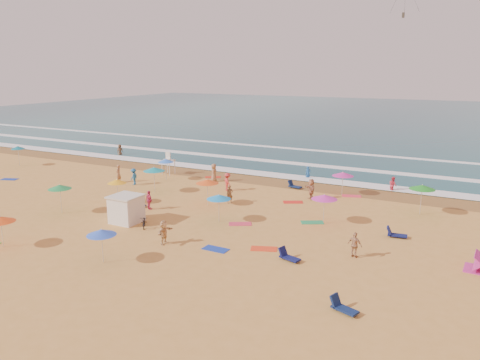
% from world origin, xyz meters
% --- Properties ---
extents(ground, '(220.00, 220.00, 0.00)m').
position_xyz_m(ground, '(0.00, 0.00, 0.00)').
color(ground, gold).
rests_on(ground, ground).
extents(ocean, '(220.00, 140.00, 0.18)m').
position_xyz_m(ocean, '(0.00, 84.00, 0.00)').
color(ocean, '#0C4756').
rests_on(ocean, ground).
extents(wet_sand, '(220.00, 220.00, 0.00)m').
position_xyz_m(wet_sand, '(0.00, 12.50, 0.01)').
color(wet_sand, olive).
rests_on(wet_sand, ground).
extents(surf_foam, '(200.00, 18.70, 0.05)m').
position_xyz_m(surf_foam, '(0.00, 21.32, 0.10)').
color(surf_foam, white).
rests_on(surf_foam, ground).
extents(cabana, '(2.00, 2.00, 2.00)m').
position_xyz_m(cabana, '(-1.65, -4.68, 1.00)').
color(cabana, white).
rests_on(cabana, ground).
extents(cabana_roof, '(2.20, 2.20, 0.12)m').
position_xyz_m(cabana_roof, '(-1.65, -4.68, 2.06)').
color(cabana_roof, silver).
rests_on(cabana_roof, cabana).
extents(bicycle, '(1.41, 1.64, 0.85)m').
position_xyz_m(bicycle, '(0.25, -4.98, 0.43)').
color(bicycle, black).
rests_on(bicycle, ground).
extents(lifeguard_stand, '(1.20, 1.20, 2.10)m').
position_xyz_m(lifeguard_stand, '(-8.67, 10.38, 1.05)').
color(lifeguard_stand, white).
rests_on(lifeguard_stand, ground).
extents(beach_umbrellas, '(59.39, 29.77, 0.71)m').
position_xyz_m(beach_umbrellas, '(1.20, -0.64, 2.09)').
color(beach_umbrellas, '#1927DB').
rests_on(beach_umbrellas, ground).
extents(loungers, '(60.26, 24.40, 0.34)m').
position_xyz_m(loungers, '(5.75, -2.73, 0.17)').
color(loungers, '#0F154F').
rests_on(loungers, ground).
extents(towels, '(35.70, 25.29, 0.03)m').
position_xyz_m(towels, '(0.92, -0.34, 0.01)').
color(towels, '#E3461C').
rests_on(towels, ground).
extents(beachgoers, '(44.76, 29.09, 2.13)m').
position_xyz_m(beachgoers, '(1.62, 5.56, 0.81)').
color(beachgoers, '#B57553').
rests_on(beachgoers, ground).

